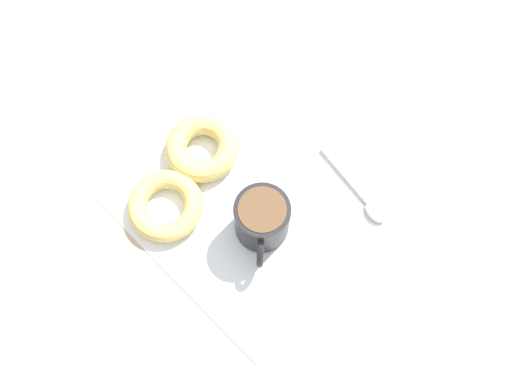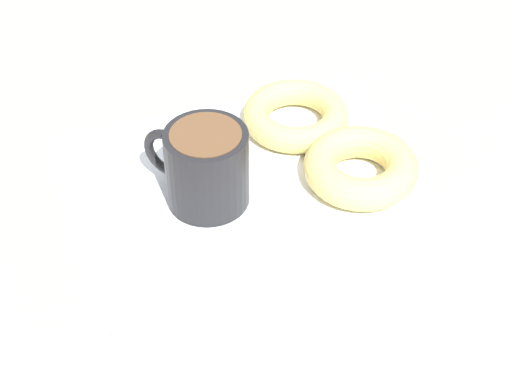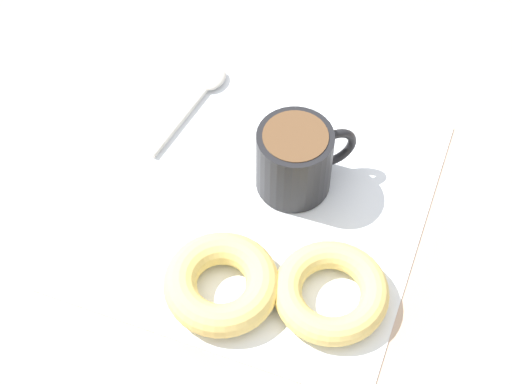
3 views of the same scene
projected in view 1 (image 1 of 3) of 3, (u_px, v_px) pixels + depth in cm
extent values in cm
cube|color=tan|center=(257.00, 200.00, 83.65)|extent=(120.00, 120.00, 2.00)
cube|color=white|center=(256.00, 197.00, 82.57)|extent=(35.21, 35.21, 0.30)
cylinder|color=black|center=(262.00, 218.00, 77.30)|extent=(7.61, 7.61, 7.56)
cylinder|color=brown|center=(262.00, 210.00, 73.95)|extent=(6.41, 6.41, 0.60)
torus|color=black|center=(261.00, 249.00, 75.80)|extent=(3.91, 4.57, 5.14)
torus|color=#E5C66B|center=(204.00, 146.00, 83.60)|extent=(10.83, 10.83, 3.13)
torus|color=#E5C66B|center=(166.00, 206.00, 80.53)|extent=(10.77, 10.77, 2.69)
ellipsoid|color=#B7B2A8|center=(376.00, 212.00, 81.11)|extent=(4.03, 3.12, 0.90)
cylinder|color=#B7B2A8|center=(345.00, 177.00, 83.21)|extent=(11.14, 2.97, 0.56)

